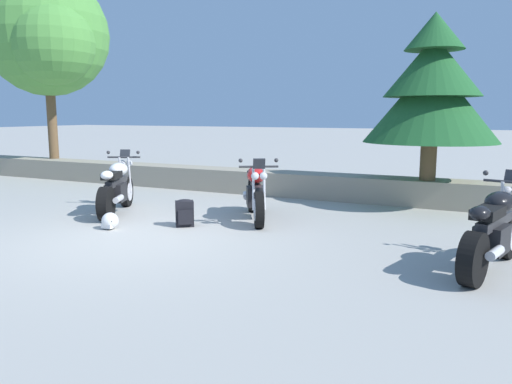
% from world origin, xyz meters
% --- Properties ---
extents(ground_plane, '(120.00, 120.00, 0.00)m').
position_xyz_m(ground_plane, '(0.00, 0.00, 0.00)').
color(ground_plane, '#A3A099').
extents(stone_wall, '(36.00, 0.80, 0.55)m').
position_xyz_m(stone_wall, '(0.00, 4.80, 0.28)').
color(stone_wall, gray).
rests_on(stone_wall, ground).
extents(motorcycle_white_near_left, '(1.12, 1.92, 1.18)m').
position_xyz_m(motorcycle_white_near_left, '(-1.56, 1.41, 0.49)').
color(motorcycle_white_near_left, black).
rests_on(motorcycle_white_near_left, ground).
extents(motorcycle_red_centre, '(1.20, 1.87, 1.18)m').
position_xyz_m(motorcycle_red_centre, '(1.12, 2.03, 0.49)').
color(motorcycle_red_centre, black).
rests_on(motorcycle_red_centre, ground).
extents(motorcycle_black_far_right, '(0.84, 2.03, 1.18)m').
position_xyz_m(motorcycle_black_far_right, '(5.01, 0.60, 0.49)').
color(motorcycle_black_far_right, black).
rests_on(motorcycle_black_far_right, ground).
extents(rider_backpack, '(0.35, 0.35, 0.47)m').
position_xyz_m(rider_backpack, '(0.28, 0.99, 0.24)').
color(rider_backpack, black).
rests_on(rider_backpack, ground).
extents(rider_helmet, '(0.28, 0.28, 0.28)m').
position_xyz_m(rider_helmet, '(-0.74, 0.28, 0.14)').
color(rider_helmet, silver).
rests_on(rider_helmet, ground).
extents(leafy_tree_far_left, '(3.77, 3.59, 5.46)m').
position_xyz_m(leafy_tree_far_left, '(-7.00, 4.91, 4.13)').
color(leafy_tree_far_left, brown).
rests_on(leafy_tree_far_left, stone_wall).
extents(pine_tree_mid_left, '(2.66, 2.66, 3.33)m').
position_xyz_m(pine_tree_mid_left, '(3.75, 4.69, 2.40)').
color(pine_tree_mid_left, brown).
rests_on(pine_tree_mid_left, stone_wall).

